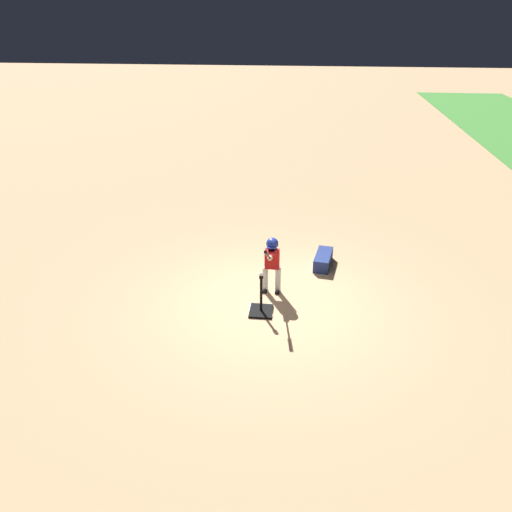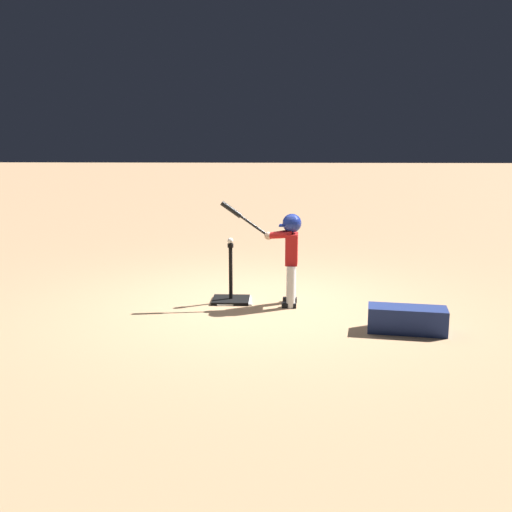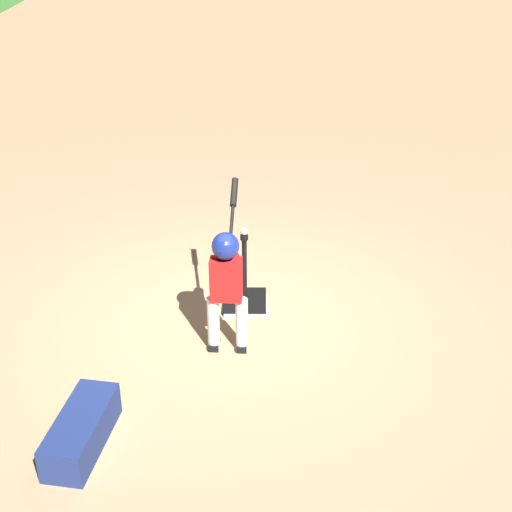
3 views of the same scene
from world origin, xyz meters
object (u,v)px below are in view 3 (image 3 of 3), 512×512
batting_tee (245,295)px  equipment_bag (82,431)px  batter_child (227,275)px  baseball (244,231)px

batting_tee → equipment_bag: bearing=149.9°
batter_child → equipment_bag: bearing=141.0°
batter_child → baseball: (0.74, -0.13, 0.06)m
batting_tee → batter_child: bearing=170.0°
baseball → equipment_bag: (-2.02, 1.17, -0.66)m
batting_tee → baseball: (0.00, 0.00, 0.70)m
batting_tee → baseball: baseball is taller
batting_tee → baseball: size_ratio=10.30×
batting_tee → batter_child: 0.99m
batter_child → baseball: 0.75m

